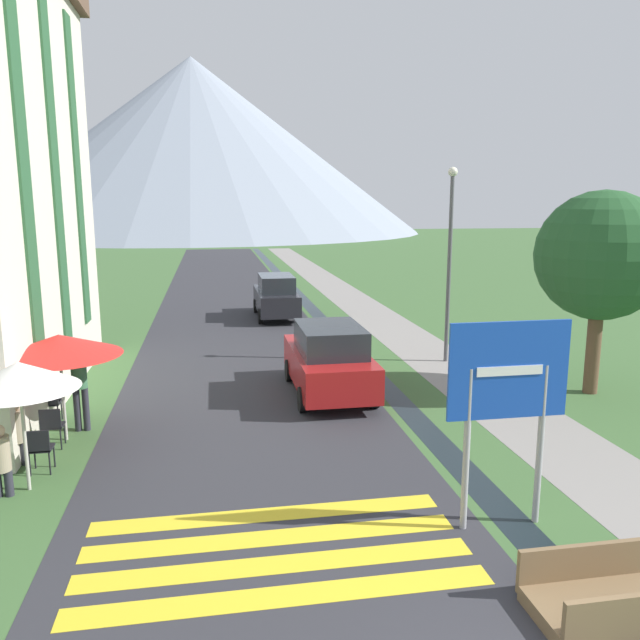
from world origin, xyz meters
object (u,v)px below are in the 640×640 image
(road_sign, at_px, (508,391))
(person_seated_near, at_px, (0,457))
(parked_car_near, at_px, (329,360))
(parked_car_far, at_px, (276,296))
(tree_by_path, at_px, (601,256))
(cafe_chair_middle, at_px, (52,424))
(cafe_umbrella_middle_red, at_px, (59,345))
(cafe_umbrella_front_white, at_px, (19,376))
(cafe_chair_near_left, at_px, (40,447))
(cafe_chair_far_right, at_px, (50,400))
(person_standing_terrace, at_px, (80,385))
(person_seated_far, at_px, (17,429))
(streetlamp, at_px, (450,250))
(cafe_chair_far_left, at_px, (50,401))
(footbridge, at_px, (605,601))

(road_sign, xyz_separation_m, person_seated_near, (-7.78, 2.32, -1.44))
(parked_car_near, relative_size, person_seated_near, 3.27)
(parked_car_far, relative_size, tree_by_path, 0.81)
(road_sign, bearing_deg, cafe_chair_middle, 149.75)
(cafe_umbrella_middle_red, bearing_deg, cafe_chair_middle, -108.50)
(cafe_umbrella_front_white, height_order, cafe_umbrella_middle_red, cafe_umbrella_front_white)
(cafe_chair_near_left, relative_size, cafe_chair_far_right, 1.00)
(parked_car_near, relative_size, parked_car_far, 0.99)
(person_seated_near, height_order, tree_by_path, tree_by_path)
(cafe_chair_near_left, height_order, person_standing_terrace, person_standing_terrace)
(person_seated_far, bearing_deg, cafe_chair_far_right, 89.31)
(person_seated_near, height_order, streetlamp, streetlamp)
(road_sign, height_order, cafe_chair_far_left, road_sign)
(footbridge, relative_size, person_seated_near, 1.35)
(cafe_chair_far_left, bearing_deg, parked_car_far, 41.44)
(cafe_chair_far_left, distance_m, person_standing_terrace, 1.07)
(cafe_chair_near_left, distance_m, streetlamp, 12.38)
(cafe_chair_middle, bearing_deg, cafe_chair_near_left, -72.44)
(cafe_chair_near_left, bearing_deg, person_standing_terrace, 77.73)
(footbridge, bearing_deg, parked_car_far, 95.22)
(person_seated_far, relative_size, person_standing_terrace, 0.73)
(road_sign, bearing_deg, person_standing_terrace, 143.19)
(footbridge, height_order, cafe_umbrella_front_white, cafe_umbrella_front_white)
(footbridge, xyz_separation_m, person_seated_far, (-8.13, 5.86, 0.47))
(streetlamp, bearing_deg, person_seated_near, -145.66)
(road_sign, height_order, person_seated_far, road_sign)
(footbridge, bearing_deg, cafe_chair_far_right, 134.73)
(cafe_umbrella_middle_red, bearing_deg, person_seated_far, -116.75)
(cafe_chair_near_left, relative_size, person_seated_far, 0.67)
(cafe_chair_middle, bearing_deg, road_sign, -16.00)
(footbridge, height_order, cafe_chair_far_right, cafe_chair_far_right)
(parked_car_near, distance_m, cafe_chair_far_right, 6.58)
(cafe_chair_far_right, height_order, person_standing_terrace, person_standing_terrace)
(cafe_chair_far_right, bearing_deg, cafe_chair_far_left, -101.89)
(cafe_chair_far_left, relative_size, person_standing_terrace, 0.49)
(cafe_chair_near_left, distance_m, cafe_chair_far_right, 2.84)
(cafe_umbrella_front_white, relative_size, cafe_umbrella_middle_red, 0.91)
(footbridge, height_order, person_seated_far, person_seated_far)
(road_sign, xyz_separation_m, cafe_umbrella_middle_red, (-7.30, 4.80, -0.12))
(cafe_chair_near_left, bearing_deg, tree_by_path, 8.21)
(parked_car_far, distance_m, cafe_chair_middle, 14.61)
(cafe_chair_far_left, bearing_deg, person_seated_far, -112.10)
(streetlamp, height_order, tree_by_path, streetlamp)
(parked_car_near, xyz_separation_m, person_seated_near, (-6.42, -4.58, -0.21))
(parked_car_far, relative_size, person_seated_near, 3.31)
(person_seated_near, bearing_deg, person_standing_terrace, 76.59)
(cafe_chair_middle, bearing_deg, cafe_chair_far_right, 118.55)
(cafe_umbrella_front_white, bearing_deg, road_sign, -18.66)
(tree_by_path, bearing_deg, parked_car_near, 171.24)
(cafe_chair_near_left, relative_size, cafe_chair_middle, 1.00)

